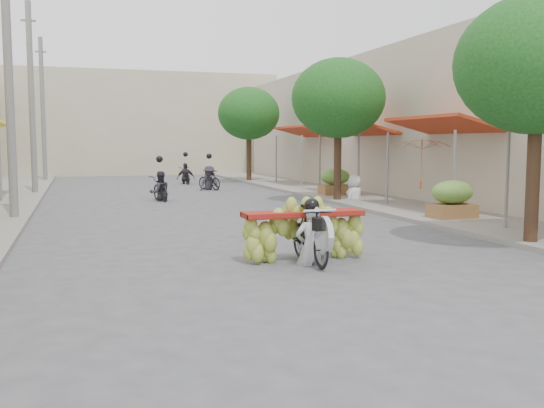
{
  "coord_description": "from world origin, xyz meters",
  "views": [
    {
      "loc": [
        -3.67,
        -6.36,
        2.19
      ],
      "look_at": [
        -0.37,
        3.9,
        1.1
      ],
      "focal_mm": 40.0,
      "sensor_mm": 36.0,
      "label": 1
    }
  ],
  "objects": [
    {
      "name": "ground",
      "position": [
        0.0,
        0.0,
        0.0
      ],
      "size": [
        120.0,
        120.0,
        0.0
      ],
      "primitive_type": "plane",
      "color": "#535358",
      "rests_on": "ground"
    },
    {
      "name": "sidewalk_right",
      "position": [
        7.0,
        15.0,
        0.06
      ],
      "size": [
        4.0,
        60.0,
        0.12
      ],
      "primitive_type": "cube",
      "color": "gray",
      "rests_on": "ground"
    },
    {
      "name": "shophouse_row_right",
      "position": [
        11.99,
        14.0,
        3.0
      ],
      "size": [
        9.77,
        40.0,
        6.0
      ],
      "color": "#BBAF9B",
      "rests_on": "ground"
    },
    {
      "name": "far_building",
      "position": [
        0.0,
        38.0,
        3.5
      ],
      "size": [
        20.0,
        6.0,
        7.0
      ],
      "primitive_type": "cube",
      "color": "#BCB395",
      "rests_on": "ground"
    },
    {
      "name": "utility_pole_mid",
      "position": [
        -5.4,
        12.0,
        4.03
      ],
      "size": [
        0.6,
        0.24,
        8.0
      ],
      "color": "slate",
      "rests_on": "ground"
    },
    {
      "name": "utility_pole_far",
      "position": [
        -5.4,
        21.0,
        4.03
      ],
      "size": [
        0.6,
        0.24,
        8.0
      ],
      "color": "slate",
      "rests_on": "ground"
    },
    {
      "name": "utility_pole_back",
      "position": [
        -5.4,
        30.0,
        4.03
      ],
      "size": [
        0.6,
        0.24,
        8.0
      ],
      "color": "slate",
      "rests_on": "ground"
    },
    {
      "name": "street_tree_near",
      "position": [
        5.4,
        4.0,
        3.78
      ],
      "size": [
        3.4,
        3.4,
        5.25
      ],
      "color": "#3A2719",
      "rests_on": "ground"
    },
    {
      "name": "street_tree_mid",
      "position": [
        5.4,
        14.0,
        3.78
      ],
      "size": [
        3.4,
        3.4,
        5.25
      ],
      "color": "#3A2719",
      "rests_on": "ground"
    },
    {
      "name": "street_tree_far",
      "position": [
        5.4,
        26.0,
        3.78
      ],
      "size": [
        3.4,
        3.4,
        5.25
      ],
      "color": "#3A2719",
      "rests_on": "ground"
    },
    {
      "name": "produce_crate_mid",
      "position": [
        6.2,
        8.0,
        0.71
      ],
      "size": [
        1.2,
        0.88,
        1.16
      ],
      "color": "brown",
      "rests_on": "ground"
    },
    {
      "name": "produce_crate_far",
      "position": [
        6.2,
        16.0,
        0.71
      ],
      "size": [
        1.2,
        0.88,
        1.16
      ],
      "color": "brown",
      "rests_on": "ground"
    },
    {
      "name": "banana_motorbike",
      "position": [
        0.3,
        3.87,
        0.68
      ],
      "size": [
        2.28,
        1.89,
        2.01
      ],
      "color": "black",
      "rests_on": "ground"
    },
    {
      "name": "market_umbrella",
      "position": [
        5.97,
        9.24,
        2.37
      ],
      "size": [
        2.24,
        2.24,
        1.54
      ],
      "rotation": [
        0.0,
        0.0,
        -0.43
      ],
      "color": "#A43815",
      "rests_on": "ground"
    },
    {
      "name": "pedestrian",
      "position": [
        6.17,
        14.16,
        1.01
      ],
      "size": [
        1.02,
        0.89,
        1.79
      ],
      "rotation": [
        0.0,
        0.0,
        3.66
      ],
      "color": "white",
      "rests_on": "ground"
    },
    {
      "name": "bg_motorbike_a",
      "position": [
        -0.72,
        16.68,
        0.74
      ],
      "size": [
        0.85,
        1.71,
        1.95
      ],
      "color": "black",
      "rests_on": "ground"
    },
    {
      "name": "bg_motorbike_b",
      "position": [
        2.16,
        21.29,
        0.86
      ],
      "size": [
        1.19,
        1.66,
        1.95
      ],
      "color": "black",
      "rests_on": "ground"
    },
    {
      "name": "bg_motorbike_c",
      "position": [
        1.83,
        25.77,
        0.8
      ],
      "size": [
        0.99,
        1.6,
        1.95
      ],
      "color": "black",
      "rests_on": "ground"
    }
  ]
}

